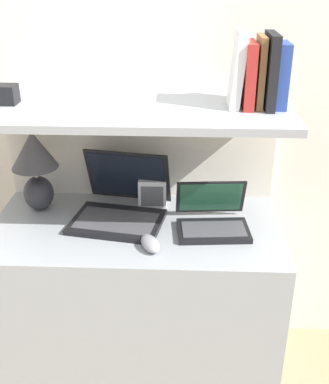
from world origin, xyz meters
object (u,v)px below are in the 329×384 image
Objects in this scene: table_lamp at (35,163)px; book_black at (270,71)px; book_blue at (281,76)px; laptop_large at (121,206)px; computer_mouse at (150,244)px; shelf_gadget at (4,94)px; book_brown at (260,72)px; router_box at (153,192)px; book_red at (249,75)px; book_white at (238,70)px; laptop_small at (212,219)px.

book_black reaches higher than table_lamp.
laptop_large is at bearing 179.79° from book_blue.
shelf_gadget is (-0.53, 0.22, 0.47)m from computer_mouse.
book_brown reaches higher than shelf_gadget.
shelf_gadget reaches higher than laptop_large.
router_box is at bearing 12.28° from shelf_gadget.
book_red is (0.34, -0.11, 0.51)m from router_box.
laptop_large is 3.19× the size of router_box.
router_box is 0.48× the size of book_white.
book_brown is at bearing 180.00° from book_blue.
book_black is 0.11m from book_white.
laptop_large is 1.58× the size of book_black.
book_brown is at bearing -4.47° from table_lamp.
router_box is (0.12, 0.11, 0.01)m from laptop_large.
book_red is at bearing -4.67° from table_lamp.
laptop_small is at bearing -36.99° from router_box.
book_brown is at bearing 25.18° from laptop_small.
book_white is at bearing 180.00° from book_red.
table_lamp is at bearing 175.09° from book_white.
book_black is at bearing 0.00° from book_white.
book_blue reaches higher than shelf_gadget.
laptop_large is at bearing -136.93° from router_box.
book_brown is at bearing -16.58° from router_box.
book_white is at bearing 37.01° from computer_mouse.
book_white reaches higher than book_black.
book_brown is at bearing 180.00° from book_black.
computer_mouse is 0.74m from book_blue.
book_red reaches higher than book_blue.
book_blue is 0.07m from book_brown.
computer_mouse is 0.68m from book_red.
book_white is at bearing 180.00° from book_brown.
table_lamp is at bearing 48.41° from shelf_gadget.
shelf_gadget is at bearing 180.00° from book_red.
book_white is at bearing -4.91° from table_lamp.
book_white is at bearing 180.00° from book_black.
laptop_small is at bearing -134.57° from book_white.
book_blue reaches higher than computer_mouse.
table_lamp is 0.58m from computer_mouse.
book_white is at bearing 45.43° from laptop_small.
book_blue is (0.92, -0.07, 0.37)m from table_lamp.
laptop_large is 4.32× the size of shelf_gadget.
laptop_large is 0.75m from book_black.
book_black reaches higher than book_blue.
laptop_large is at bearing 179.77° from book_black.
table_lamp is at bearing -174.14° from router_box.
shelf_gadget is (-0.94, 0.00, -0.09)m from book_black.
book_blue is at bearing 0.00° from shelf_gadget.
laptop_large reaches higher than computer_mouse.
book_red is (0.10, 0.07, 0.53)m from laptop_small.
computer_mouse is at bearing -142.99° from book_white.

